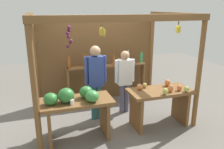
# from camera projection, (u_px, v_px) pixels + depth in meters

# --- Properties ---
(ground_plane) EXTENTS (12.00, 12.00, 0.00)m
(ground_plane) POSITION_uv_depth(u_px,v_px,m) (109.00, 114.00, 5.36)
(ground_plane) COLOR slate
(ground_plane) RESTS_ON ground
(market_stall) EXTENTS (3.26, 2.18, 2.32)m
(market_stall) POSITION_uv_depth(u_px,v_px,m) (103.00, 54.00, 5.41)
(market_stall) COLOR brown
(market_stall) RESTS_ON ground
(fruit_counter_left) EXTENTS (1.32, 0.66, 1.07)m
(fruit_counter_left) POSITION_uv_depth(u_px,v_px,m) (76.00, 105.00, 4.17)
(fruit_counter_left) COLOR brown
(fruit_counter_left) RESTS_ON ground
(fruit_counter_right) EXTENTS (1.32, 0.66, 0.95)m
(fruit_counter_right) POSITION_uv_depth(u_px,v_px,m) (160.00, 99.00, 4.73)
(fruit_counter_right) COLOR brown
(fruit_counter_right) RESTS_ON ground
(bottle_shelf_unit) EXTENTS (2.09, 0.22, 1.36)m
(bottle_shelf_unit) POSITION_uv_depth(u_px,v_px,m) (107.00, 73.00, 5.89)
(bottle_shelf_unit) COLOR brown
(bottle_shelf_unit) RESTS_ON ground
(vendor_man) EXTENTS (0.48, 0.23, 1.67)m
(vendor_man) POSITION_uv_depth(u_px,v_px,m) (96.00, 76.00, 4.88)
(vendor_man) COLOR #286064
(vendor_man) RESTS_ON ground
(vendor_woman) EXTENTS (0.48, 0.20, 1.49)m
(vendor_woman) POSITION_uv_depth(u_px,v_px,m) (125.00, 77.00, 5.26)
(vendor_woman) COLOR #57546F
(vendor_woman) RESTS_ON ground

